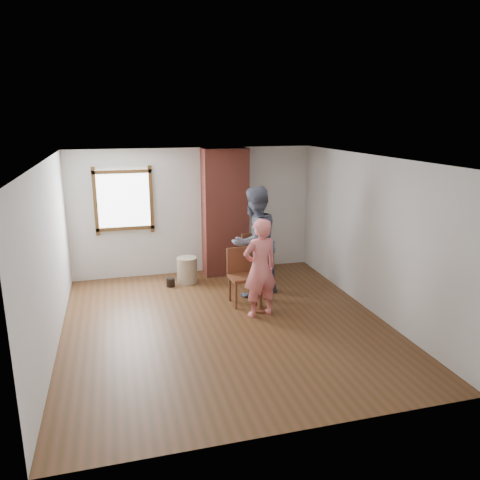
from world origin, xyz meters
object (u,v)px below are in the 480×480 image
dining_chair_left (241,273)px  dining_chair_right (255,256)px  person_pink (260,268)px  stoneware_crock (187,270)px  side_table (261,288)px  man (254,242)px

dining_chair_left → dining_chair_right: dining_chair_right is taller
dining_chair_left → person_pink: size_ratio=0.60×
stoneware_crock → dining_chair_left: bearing=-59.1°
person_pink → side_table: bearing=-122.6°
stoneware_crock → side_table: side_table is taller
man → person_pink: bearing=52.3°
stoneware_crock → dining_chair_left: size_ratio=0.52×
dining_chair_left → man: man is taller
dining_chair_right → side_table: 1.39m
dining_chair_left → side_table: dining_chair_left is taller
dining_chair_right → man: bearing=-120.9°
stoneware_crock → side_table: (0.97, -1.74, 0.15)m
side_table → man: (0.12, 0.77, 0.60)m
stoneware_crock → side_table: 2.00m
side_table → dining_chair_left: bearing=114.2°
side_table → person_pink: person_pink is taller
man → dining_chair_left: bearing=17.1°
stoneware_crock → person_pink: 2.19m
stoneware_crock → side_table: size_ratio=0.85×
dining_chair_left → person_pink: bearing=-80.5°
stoneware_crock → person_pink: size_ratio=0.31×
dining_chair_right → person_pink: person_pink is taller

